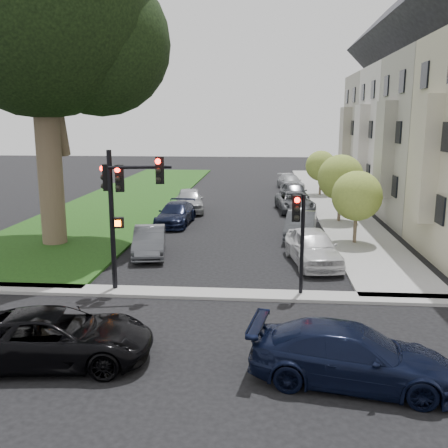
# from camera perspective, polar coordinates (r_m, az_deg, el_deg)

# --- Properties ---
(ground) EXTENTS (140.00, 140.00, 0.00)m
(ground) POSITION_cam_1_polar(r_m,az_deg,el_deg) (16.22, -1.46, -10.59)
(ground) COLOR black
(ground) RESTS_ON ground
(grass_strip) EXTENTS (8.00, 44.00, 0.12)m
(grass_strip) POSITION_cam_1_polar(r_m,az_deg,el_deg) (40.79, -10.51, 3.02)
(grass_strip) COLOR #193710
(grass_strip) RESTS_ON ground
(sidewalk_right) EXTENTS (3.50, 44.00, 0.12)m
(sidewalk_right) POSITION_cam_1_polar(r_m,az_deg,el_deg) (39.72, 12.03, 2.72)
(sidewalk_right) COLOR gray
(sidewalk_right) RESTS_ON ground
(sidewalk_cross) EXTENTS (60.00, 1.00, 0.12)m
(sidewalk_cross) POSITION_cam_1_polar(r_m,az_deg,el_deg) (18.06, -0.78, -8.00)
(sidewalk_cross) COLOR gray
(sidewalk_cross) RESTS_ON ground
(house_c) EXTENTS (7.70, 7.55, 15.97)m
(house_c) POSITION_cam_1_polar(r_m,az_deg,el_deg) (39.43, 21.08, 12.17)
(house_c) COLOR beige
(house_c) RESTS_ON ground
(house_d) EXTENTS (7.70, 7.55, 15.97)m
(house_d) POSITION_cam_1_polar(r_m,az_deg,el_deg) (46.68, 18.49, 12.18)
(house_d) COLOR #AA9E8A
(house_d) RESTS_ON ground
(eucalyptus) EXTENTS (11.78, 10.68, 16.68)m
(eucalyptus) POSITION_cam_1_polar(r_m,az_deg,el_deg) (26.40, -20.63, 22.51)
(eucalyptus) COLOR brown
(eucalyptus) RESTS_ON ground
(small_tree_a) EXTENTS (2.49, 2.49, 3.74)m
(small_tree_a) POSITION_cam_1_polar(r_m,az_deg,el_deg) (25.57, 14.94, 3.12)
(small_tree_a) COLOR brown
(small_tree_a) RESTS_ON ground
(small_tree_b) EXTENTS (2.77, 2.77, 4.15)m
(small_tree_b) POSITION_cam_1_polar(r_m,az_deg,el_deg) (30.94, 13.19, 5.18)
(small_tree_b) COLOR brown
(small_tree_b) RESTS_ON ground
(small_tree_c) EXTENTS (2.48, 2.48, 3.72)m
(small_tree_c) POSITION_cam_1_polar(r_m,az_deg,el_deg) (41.75, 11.00, 6.53)
(small_tree_c) COLOR brown
(small_tree_c) RESTS_ON ground
(traffic_signal_main) EXTENTS (2.53, 0.69, 5.16)m
(traffic_signal_main) POSITION_cam_1_polar(r_m,az_deg,el_deg) (18.05, -11.55, 3.22)
(traffic_signal_main) COLOR black
(traffic_signal_main) RESTS_ON ground
(traffic_signal_secondary) EXTENTS (0.47, 0.38, 3.67)m
(traffic_signal_secondary) POSITION_cam_1_polar(r_m,az_deg,el_deg) (17.52, 8.58, -0.24)
(traffic_signal_secondary) COLOR black
(traffic_signal_secondary) RESTS_ON ground
(car_cross_near) EXTENTS (5.23, 2.86, 1.39)m
(car_cross_near) POSITION_cam_1_polar(r_m,az_deg,el_deg) (13.90, -18.68, -12.12)
(car_cross_near) COLOR black
(car_cross_near) RESTS_ON ground
(car_cross_far) EXTENTS (5.11, 2.77, 1.41)m
(car_cross_far) POSITION_cam_1_polar(r_m,az_deg,el_deg) (12.62, 14.31, -14.32)
(car_cross_far) COLOR black
(car_cross_far) RESTS_ON ground
(car_parked_0) EXTENTS (2.52, 4.80, 1.56)m
(car_parked_0) POSITION_cam_1_polar(r_m,az_deg,el_deg) (21.96, 10.11, -2.61)
(car_parked_0) COLOR silver
(car_parked_0) RESTS_ON ground
(car_parked_1) EXTENTS (2.04, 4.42, 1.40)m
(car_parked_1) POSITION_cam_1_polar(r_m,az_deg,el_deg) (26.70, 8.76, -0.15)
(car_parked_1) COLOR #3F4247
(car_parked_1) RESTS_ON ground
(car_parked_2) EXTENTS (2.74, 5.09, 1.36)m
(car_parked_2) POSITION_cam_1_polar(r_m,az_deg,el_deg) (34.36, 8.09, 2.51)
(car_parked_2) COLOR #3F4247
(car_parked_2) RESTS_ON ground
(car_parked_3) EXTENTS (2.33, 4.62, 1.51)m
(car_parked_3) POSITION_cam_1_polar(r_m,az_deg,el_deg) (38.40, 8.00, 3.60)
(car_parked_3) COLOR #3F4247
(car_parked_3) RESTS_ON ground
(car_parked_4) EXTENTS (2.57, 4.71, 1.29)m
(car_parked_4) POSITION_cam_1_polar(r_m,az_deg,el_deg) (45.54, 7.59, 4.76)
(car_parked_4) COLOR #999BA0
(car_parked_4) RESTS_ON ground
(car_parked_5) EXTENTS (2.08, 4.20, 1.32)m
(car_parked_5) POSITION_cam_1_polar(r_m,az_deg,el_deg) (23.38, -8.50, -1.96)
(car_parked_5) COLOR #3F4247
(car_parked_5) RESTS_ON ground
(car_parked_6) EXTENTS (2.05, 4.62, 1.32)m
(car_parked_6) POSITION_cam_1_polar(r_m,az_deg,el_deg) (29.93, -5.55, 1.15)
(car_parked_6) COLOR black
(car_parked_6) RESTS_ON ground
(car_parked_7) EXTENTS (2.57, 4.87, 1.58)m
(car_parked_7) POSITION_cam_1_polar(r_m,az_deg,el_deg) (34.24, -3.97, 2.75)
(car_parked_7) COLOR #999BA0
(car_parked_7) RESTS_ON ground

